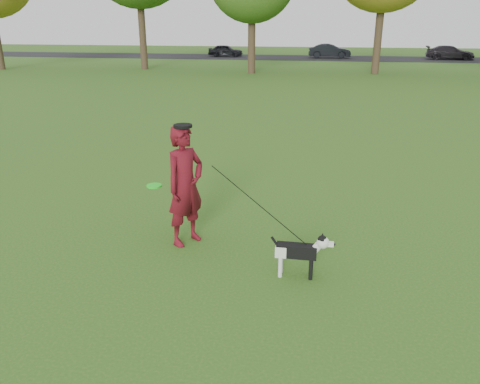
% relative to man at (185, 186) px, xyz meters
% --- Properties ---
extents(ground, '(120.00, 120.00, 0.00)m').
position_rel_man_xyz_m(ground, '(1.13, -0.48, -0.93)').
color(ground, '#285116').
rests_on(ground, ground).
extents(road, '(120.00, 7.00, 0.02)m').
position_rel_man_xyz_m(road, '(1.13, 39.52, -0.92)').
color(road, black).
rests_on(road, ground).
extents(man, '(0.74, 0.81, 1.85)m').
position_rel_man_xyz_m(man, '(0.00, 0.00, 0.00)').
color(man, '#550C1C').
rests_on(man, ground).
extents(dog, '(0.85, 0.17, 0.65)m').
position_rel_man_xyz_m(dog, '(1.80, -0.76, -0.53)').
color(dog, black).
rests_on(dog, ground).
extents(car_left, '(3.38, 1.55, 1.12)m').
position_rel_man_xyz_m(car_left, '(-7.64, 39.52, -0.35)').
color(car_left, black).
rests_on(car_left, road).
extents(car_mid, '(3.88, 1.46, 1.26)m').
position_rel_man_xyz_m(car_mid, '(2.21, 39.52, -0.27)').
color(car_mid, black).
rests_on(car_mid, road).
extents(car_right, '(4.25, 2.10, 1.19)m').
position_rel_man_xyz_m(car_right, '(12.76, 39.52, -0.31)').
color(car_right, '#262128').
rests_on(car_right, road).
extents(man_held_items, '(2.49, 0.89, 1.43)m').
position_rel_man_xyz_m(man_held_items, '(1.17, -0.41, -0.06)').
color(man_held_items, '#1DE91E').
rests_on(man_held_items, ground).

